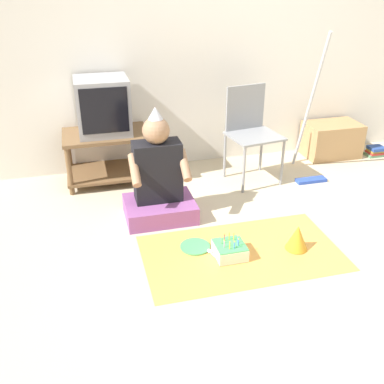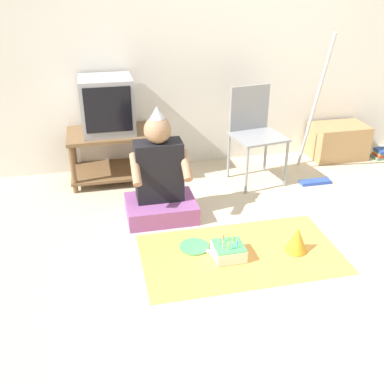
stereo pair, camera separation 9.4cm
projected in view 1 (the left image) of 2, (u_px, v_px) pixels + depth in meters
ground_plane at (309, 272)px, 2.89m from camera, size 16.00×16.00×0.00m
wall_back at (220, 26)px, 4.03m from camera, size 6.40×0.06×2.55m
tv_stand at (107, 152)px, 4.00m from camera, size 0.74×0.49×0.45m
tv at (103, 106)px, 3.82m from camera, size 0.44×0.41×0.48m
folding_chair at (250, 127)px, 3.96m from camera, size 0.48×0.45×0.84m
cardboard_box_stack at (331, 140)px, 4.58m from camera, size 0.54×0.36×0.34m
dust_mop at (310, 137)px, 4.00m from camera, size 0.28×0.43×1.30m
book_pile at (375, 151)px, 4.62m from camera, size 0.18×0.14×0.10m
person_seated at (158, 182)px, 3.41m from camera, size 0.53×0.41×0.87m
party_cloth at (242, 253)px, 3.08m from camera, size 1.35×0.77×0.01m
birthday_cake at (230, 250)px, 3.02m from camera, size 0.20×0.20×0.15m
party_hat_blue at (297, 237)px, 3.08m from camera, size 0.15×0.15×0.18m
paper_plate at (195, 246)px, 3.13m from camera, size 0.21×0.21×0.01m
plastic_spoon_near at (211, 252)px, 3.07m from camera, size 0.05×0.14×0.01m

